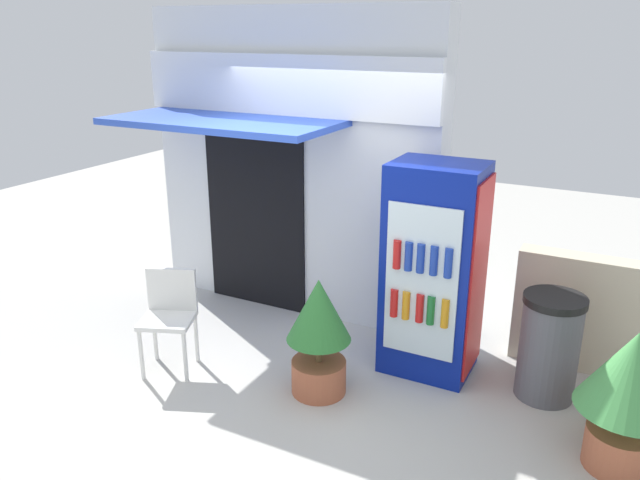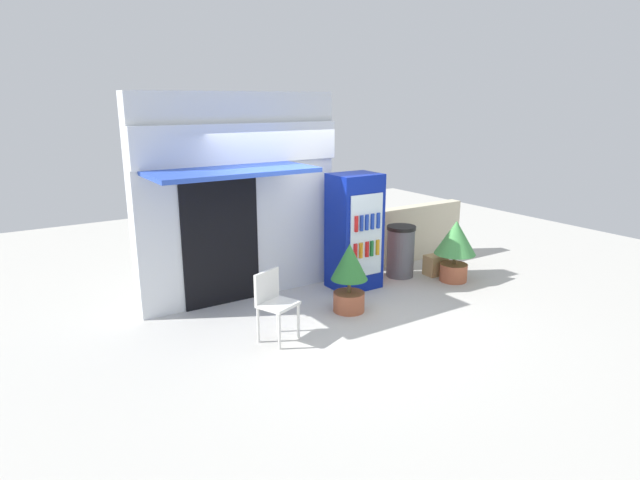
{
  "view_description": "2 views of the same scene",
  "coord_description": "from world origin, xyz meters",
  "px_view_note": "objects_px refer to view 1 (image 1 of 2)",
  "views": [
    {
      "loc": [
        2.39,
        -3.97,
        2.87
      ],
      "look_at": [
        0.2,
        0.24,
        1.23
      ],
      "focal_mm": 34.87,
      "sensor_mm": 36.0,
      "label": 1
    },
    {
      "loc": [
        -3.92,
        -5.79,
        2.96
      ],
      "look_at": [
        -0.0,
        0.25,
        1.05
      ],
      "focal_mm": 29.94,
      "sensor_mm": 36.0,
      "label": 2
    }
  ],
  "objects_px": {
    "drink_cooler": "(434,271)",
    "plastic_chair": "(170,311)",
    "potted_plant_curbside": "(630,386)",
    "trash_bin": "(549,347)",
    "potted_plant_near_shop": "(319,329)",
    "cardboard_box": "(619,413)"
  },
  "relations": [
    {
      "from": "drink_cooler",
      "to": "potted_plant_curbside",
      "type": "distance_m",
      "value": 1.73
    },
    {
      "from": "potted_plant_curbside",
      "to": "trash_bin",
      "type": "distance_m",
      "value": 0.92
    },
    {
      "from": "cardboard_box",
      "to": "plastic_chair",
      "type": "bearing_deg",
      "value": -168.17
    },
    {
      "from": "drink_cooler",
      "to": "plastic_chair",
      "type": "distance_m",
      "value": 2.29
    },
    {
      "from": "plastic_chair",
      "to": "trash_bin",
      "type": "height_order",
      "value": "plastic_chair"
    },
    {
      "from": "drink_cooler",
      "to": "potted_plant_near_shop",
      "type": "xyz_separation_m",
      "value": [
        -0.68,
        -0.79,
        -0.35
      ]
    },
    {
      "from": "potted_plant_curbside",
      "to": "trash_bin",
      "type": "relative_size",
      "value": 1.17
    },
    {
      "from": "plastic_chair",
      "to": "potted_plant_curbside",
      "type": "height_order",
      "value": "potted_plant_curbside"
    },
    {
      "from": "potted_plant_curbside",
      "to": "trash_bin",
      "type": "height_order",
      "value": "potted_plant_curbside"
    },
    {
      "from": "potted_plant_near_shop",
      "to": "potted_plant_curbside",
      "type": "xyz_separation_m",
      "value": [
        2.25,
        0.12,
        0.07
      ]
    },
    {
      "from": "potted_plant_near_shop",
      "to": "cardboard_box",
      "type": "bearing_deg",
      "value": 13.07
    },
    {
      "from": "plastic_chair",
      "to": "potted_plant_curbside",
      "type": "bearing_deg",
      "value": 5.53
    },
    {
      "from": "potted_plant_near_shop",
      "to": "cardboard_box",
      "type": "xyz_separation_m",
      "value": [
        2.22,
        0.52,
        -0.4
      ]
    },
    {
      "from": "drink_cooler",
      "to": "cardboard_box",
      "type": "bearing_deg",
      "value": -10.08
    },
    {
      "from": "plastic_chair",
      "to": "trash_bin",
      "type": "xyz_separation_m",
      "value": [
        3.0,
        1.03,
        -0.09
      ]
    },
    {
      "from": "potted_plant_curbside",
      "to": "potted_plant_near_shop",
      "type": "bearing_deg",
      "value": -177.02
    },
    {
      "from": "drink_cooler",
      "to": "cardboard_box",
      "type": "height_order",
      "value": "drink_cooler"
    },
    {
      "from": "plastic_chair",
      "to": "potted_plant_near_shop",
      "type": "bearing_deg",
      "value": 9.75
    },
    {
      "from": "potted_plant_curbside",
      "to": "cardboard_box",
      "type": "height_order",
      "value": "potted_plant_curbside"
    },
    {
      "from": "potted_plant_curbside",
      "to": "trash_bin",
      "type": "bearing_deg",
      "value": 130.55
    },
    {
      "from": "potted_plant_near_shop",
      "to": "potted_plant_curbside",
      "type": "bearing_deg",
      "value": 2.98
    },
    {
      "from": "potted_plant_near_shop",
      "to": "potted_plant_curbside",
      "type": "height_order",
      "value": "potted_plant_curbside"
    }
  ]
}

